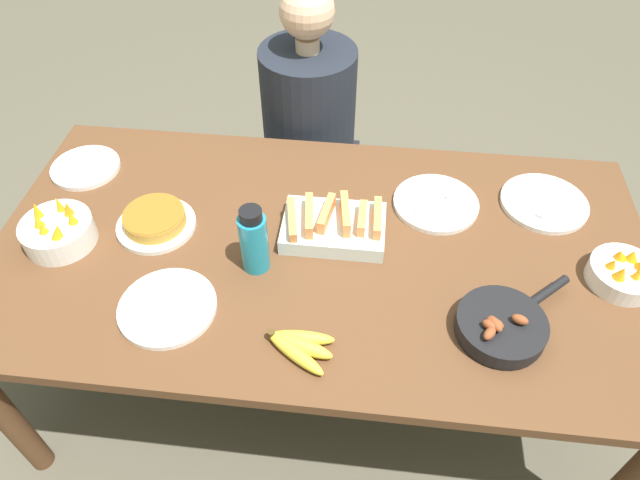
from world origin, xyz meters
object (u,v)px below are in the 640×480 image
Objects in this scene: empty_plate_near_front at (86,168)px; empty_plate_far_right at (436,203)px; frittata_plate_center at (155,221)px; skillet at (502,326)px; empty_plate_far_left at (168,307)px; fruit_bowl_mango at (58,231)px; fruit_bowl_citrus at (623,273)px; person_figure at (309,154)px; banana_bunch at (298,345)px; empty_plate_mid_edge at (544,203)px; melon_tray at (334,226)px; water_bottle at (254,241)px.

empty_plate_near_front is 0.85× the size of empty_plate_far_right.
skillet is at bearing -15.19° from frittata_plate_center.
empty_plate_near_front is 0.86× the size of empty_plate_far_left.
fruit_bowl_mango is 1.57m from fruit_bowl_citrus.
person_figure is (-0.61, 0.96, -0.26)m from skillet.
fruit_bowl_mango reaches higher than skillet.
banana_bunch is 0.91m from empty_plate_mid_edge.
skillet is 0.40m from fruit_bowl_citrus.
frittata_plate_center is 1.05× the size of empty_plate_near_front.
fruit_bowl_citrus is at bearing -61.27° from empty_plate_mid_edge.
empty_plate_mid_edge is at bearing 26.59° from empty_plate_far_left.
empty_plate_far_left and empty_plate_far_right have the same top height.
empty_plate_far_right is at bearing 153.20° from fruit_bowl_citrus.
person_figure is at bearing 149.84° from empty_plate_mid_edge.
skillet is at bearing -71.87° from empty_plate_far_right.
banana_bunch is 0.37m from empty_plate_far_left.
empty_plate_near_front is 0.19× the size of person_figure.
person_figure is (0.68, 0.46, -0.24)m from empty_plate_near_front.
melon_tray is 0.54m from skillet.
water_bottle reaches higher than fruit_bowl_citrus.
empty_plate_mid_edge is 0.91m from water_bottle.
frittata_plate_center is 0.27m from fruit_bowl_mango.
skillet is 1.66× the size of fruit_bowl_citrus.
frittata_plate_center is at bearing 142.02° from banana_bunch.
skillet is 1.31× the size of frittata_plate_center.
melon_tray is 1.46× the size of fruit_bowl_mango.
banana_bunch reaches higher than empty_plate_near_front.
frittata_plate_center is 1.18m from empty_plate_mid_edge.
empty_plate_mid_edge is at bearing 41.48° from banana_bunch.
empty_plate_near_front is at bearing 100.65° from fruit_bowl_mango.
fruit_bowl_mango is at bearing -165.67° from empty_plate_far_right.
melon_tray reaches higher than empty_plate_far_right.
fruit_bowl_mango reaches higher than empty_plate_mid_edge.
skillet reaches higher than empty_plate_far_right.
empty_plate_near_front is 1.14m from empty_plate_far_right.
banana_bunch is at bearing -37.42° from empty_plate_near_front.
water_bottle is at bearing -148.96° from empty_plate_far_right.
skillet reaches higher than empty_plate_near_front.
frittata_plate_center is at bearing 177.47° from fruit_bowl_citrus.
melon_tray is at bearing 35.67° from water_bottle.
person_figure reaches higher than fruit_bowl_mango.
empty_plate_far_right is (-0.15, 0.45, -0.02)m from skillet.
fruit_bowl_citrus is (1.32, -0.06, 0.01)m from frittata_plate_center.
banana_bunch reaches higher than empty_plate_far_left.
skillet reaches higher than frittata_plate_center.
person_figure reaches higher than skillet.
banana_bunch is 0.77× the size of frittata_plate_center.
water_bottle is (-0.15, 0.26, 0.08)m from banana_bunch.
melon_tray is 0.26× the size of person_figure.
fruit_bowl_mango is 1.03m from person_figure.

